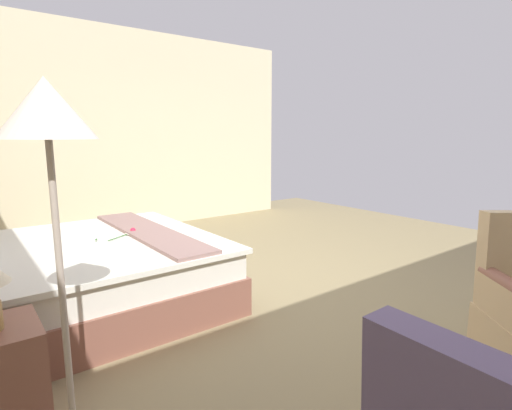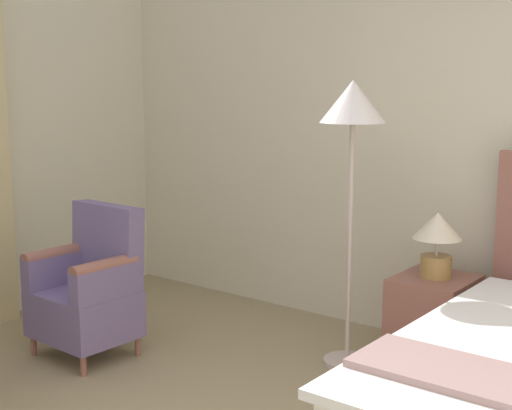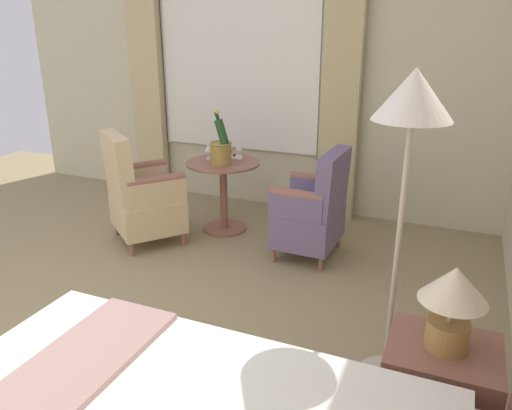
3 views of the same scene
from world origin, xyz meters
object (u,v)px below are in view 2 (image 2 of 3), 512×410
at_px(nightstand, 433,322).
at_px(armchair_by_window, 89,290).
at_px(floor_lamp_brass, 352,124).
at_px(bedside_lamp, 437,236).

distance_m(nightstand, armchair_by_window, 2.06).
distance_m(floor_lamp_brass, armchair_by_window, 1.86).
distance_m(nightstand, floor_lamp_brass, 1.25).
height_order(bedside_lamp, floor_lamp_brass, floor_lamp_brass).
relative_size(nightstand, floor_lamp_brass, 0.33).
relative_size(bedside_lamp, armchair_by_window, 0.42).
xyz_separation_m(nightstand, floor_lamp_brass, (-0.41, -0.28, 1.15)).
bearing_deg(armchair_by_window, bedside_lamp, 32.38).
relative_size(bedside_lamp, floor_lamp_brass, 0.23).
bearing_deg(floor_lamp_brass, armchair_by_window, -148.20).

